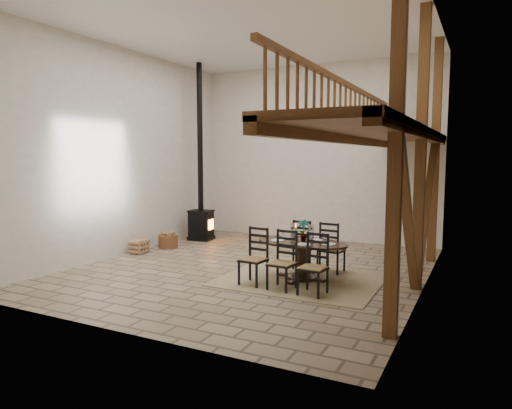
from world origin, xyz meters
The scene contains 7 objects.
ground centered at (0.00, 0.00, 0.00)m, with size 8.00×8.00×0.00m, color #9D8669.
room_shell centered at (1.19, 0.00, 3.01)m, with size 7.02×8.02×5.01m.
rug centered at (1.30, -0.38, 0.01)m, with size 3.00×2.50×0.02m, color tan.
dining_table centered at (1.29, -0.49, 0.42)m, with size 1.93×2.15×1.18m.
wood_stove centered at (-2.86, 2.37, 1.12)m, with size 0.72×0.58×5.00m.
log_basket centered at (-2.99, 0.99, 0.18)m, with size 0.51×0.51×0.43m.
log_stack centered at (-3.20, 0.11, 0.17)m, with size 0.35×0.46×0.34m.
Camera 1 is at (4.43, -8.55, 2.39)m, focal length 32.00 mm.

